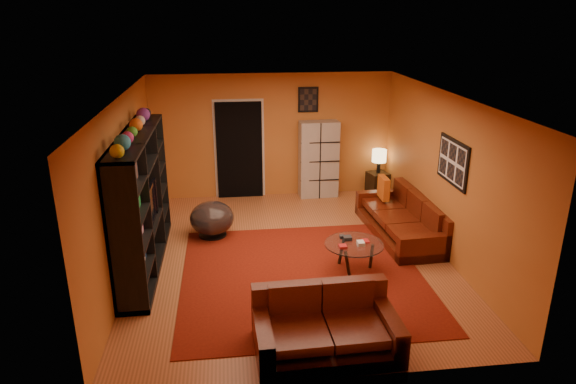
{
  "coord_description": "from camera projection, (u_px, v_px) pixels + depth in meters",
  "views": [
    {
      "loc": [
        -0.95,
        -7.5,
        3.8
      ],
      "look_at": [
        -0.02,
        0.1,
        1.07
      ],
      "focal_mm": 32.0,
      "sensor_mm": 36.0,
      "label": 1
    }
  ],
  "objects": [
    {
      "name": "side_table",
      "position": [
        378.0,
        184.0,
        11.1
      ],
      "size": [
        0.49,
        0.49,
        0.5
      ],
      "primitive_type": "cube",
      "rotation": [
        0.0,
        0.0,
        0.26
      ],
      "color": "black",
      "rests_on": "floor"
    },
    {
      "name": "coffee_table",
      "position": [
        354.0,
        246.0,
        7.78
      ],
      "size": [
        0.9,
        0.9,
        0.45
      ],
      "rotation": [
        0.0,
        0.0,
        -0.03
      ],
      "color": "silver",
      "rests_on": "floor"
    },
    {
      "name": "wall_left",
      "position": [
        125.0,
        187.0,
        7.67
      ],
      "size": [
        0.0,
        6.0,
        6.0
      ],
      "primitive_type": "plane",
      "rotation": [
        1.57,
        0.0,
        1.57
      ],
      "color": "#BB6829",
      "rests_on": "floor"
    },
    {
      "name": "storage_cabinet",
      "position": [
        319.0,
        159.0,
        10.85
      ],
      "size": [
        0.83,
        0.4,
        1.63
      ],
      "primitive_type": "cube",
      "rotation": [
        0.0,
        0.0,
        0.04
      ],
      "color": "#AFABA2",
      "rests_on": "floor"
    },
    {
      "name": "floor",
      "position": [
        290.0,
        256.0,
        8.39
      ],
      "size": [
        6.0,
        6.0,
        0.0
      ],
      "primitive_type": "plane",
      "color": "#95532E",
      "rests_on": "ground"
    },
    {
      "name": "wall_art_right",
      "position": [
        453.0,
        162.0,
        7.86
      ],
      "size": [
        0.03,
        1.0,
        0.7
      ],
      "primitive_type": "cube",
      "color": "black",
      "rests_on": "wall_right"
    },
    {
      "name": "rug",
      "position": [
        302.0,
        276.0,
        7.75
      ],
      "size": [
        3.6,
        3.6,
        0.01
      ],
      "primitive_type": "cube",
      "color": "#5B120A",
      "rests_on": "floor"
    },
    {
      "name": "loveseat",
      "position": [
        325.0,
        325.0,
        6.05
      ],
      "size": [
        1.69,
        1.05,
        0.85
      ],
      "rotation": [
        0.0,
        0.0,
        1.6
      ],
      "color": "#461309",
      "rests_on": "rug"
    },
    {
      "name": "ceiling",
      "position": [
        290.0,
        96.0,
        7.52
      ],
      "size": [
        6.0,
        6.0,
        0.0
      ],
      "primitive_type": "plane",
      "rotation": [
        3.14,
        0.0,
        0.0
      ],
      "color": "white",
      "rests_on": "wall_back"
    },
    {
      "name": "entertainment_unit",
      "position": [
        142.0,
        202.0,
        7.78
      ],
      "size": [
        0.45,
        3.0,
        2.1
      ],
      "primitive_type": "cube",
      "color": "black",
      "rests_on": "floor"
    },
    {
      "name": "wall_back",
      "position": [
        272.0,
        136.0,
        10.76
      ],
      "size": [
        6.0,
        0.0,
        6.0
      ],
      "primitive_type": "plane",
      "rotation": [
        1.57,
        0.0,
        0.0
      ],
      "color": "#BB6829",
      "rests_on": "floor"
    },
    {
      "name": "throw_pillow",
      "position": [
        384.0,
        188.0,
        9.67
      ],
      "size": [
        0.12,
        0.42,
        0.42
      ],
      "primitive_type": "cube",
      "color": "#D16017",
      "rests_on": "sofa"
    },
    {
      "name": "sofa",
      "position": [
        405.0,
        220.0,
        9.1
      ],
      "size": [
        1.07,
        2.36,
        0.85
      ],
      "rotation": [
        0.0,
        0.0,
        0.06
      ],
      "color": "#461309",
      "rests_on": "rug"
    },
    {
      "name": "doorway",
      "position": [
        239.0,
        150.0,
        10.74
      ],
      "size": [
        0.95,
        0.1,
        2.04
      ],
      "primitive_type": "cube",
      "color": "black",
      "rests_on": "floor"
    },
    {
      "name": "tv",
      "position": [
        145.0,
        206.0,
        7.75
      ],
      "size": [
        0.98,
        0.13,
        0.57
      ],
      "primitive_type": "imported",
      "rotation": [
        0.0,
        0.0,
        1.57
      ],
      "color": "black",
      "rests_on": "entertainment_unit"
    },
    {
      "name": "wall_front",
      "position": [
        328.0,
        273.0,
        5.15
      ],
      "size": [
        6.0,
        0.0,
        6.0
      ],
      "primitive_type": "plane",
      "rotation": [
        -1.57,
        0.0,
        0.0
      ],
      "color": "#BB6829",
      "rests_on": "floor"
    },
    {
      "name": "table_lamp",
      "position": [
        379.0,
        156.0,
        10.89
      ],
      "size": [
        0.3,
        0.3,
        0.51
      ],
      "color": "black",
      "rests_on": "side_table"
    },
    {
      "name": "bowl_chair",
      "position": [
        212.0,
        218.0,
        9.02
      ],
      "size": [
        0.78,
        0.78,
        0.63
      ],
      "color": "black",
      "rests_on": "floor"
    },
    {
      "name": "wall_right",
      "position": [
        444.0,
        175.0,
        8.24
      ],
      "size": [
        0.0,
        6.0,
        6.0
      ],
      "primitive_type": "plane",
      "rotation": [
        1.57,
        0.0,
        -1.57
      ],
      "color": "#BB6829",
      "rests_on": "floor"
    },
    {
      "name": "wall_art_back",
      "position": [
        308.0,
        100.0,
        10.58
      ],
      "size": [
        0.42,
        0.03,
        0.52
      ],
      "primitive_type": "cube",
      "color": "black",
      "rests_on": "wall_back"
    }
  ]
}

